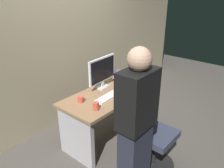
{
  "coord_description": "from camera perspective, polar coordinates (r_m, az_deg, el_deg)",
  "views": [
    {
      "loc": [
        -2.15,
        -1.86,
        2.11
      ],
      "look_at": [
        0.0,
        -0.05,
        0.88
      ],
      "focal_mm": 36.43,
      "sensor_mm": 36.0,
      "label": 1
    }
  ],
  "objects": [
    {
      "name": "ground_plane",
      "position": [
        3.55,
        -0.63,
        -12.86
      ],
      "size": [
        9.0,
        9.0,
        0.0
      ],
      "primitive_type": "plane",
      "color": "#4C4742"
    },
    {
      "name": "wall_back",
      "position": [
        3.57,
        -12.34,
        13.32
      ],
      "size": [
        6.4,
        0.1,
        3.0
      ],
      "primitive_type": "cube",
      "color": "tan",
      "rests_on": "ground"
    },
    {
      "name": "desk",
      "position": [
        3.27,
        -0.67,
        -5.78
      ],
      "size": [
        1.41,
        0.67,
        0.73
      ],
      "color": "#93704C",
      "rests_on": "ground"
    },
    {
      "name": "office_chair",
      "position": [
        2.88,
        9.89,
        -12.51
      ],
      "size": [
        0.52,
        0.52,
        0.94
      ],
      "color": "black",
      "rests_on": "ground"
    },
    {
      "name": "person_at_desk",
      "position": [
        2.26,
        6.05,
        -10.63
      ],
      "size": [
        0.4,
        0.24,
        1.64
      ],
      "color": "#262838",
      "rests_on": "ground"
    },
    {
      "name": "monitor",
      "position": [
        3.24,
        -2.46,
        3.3
      ],
      "size": [
        0.54,
        0.15,
        0.46
      ],
      "color": "silver",
      "rests_on": "desk"
    },
    {
      "name": "keyboard",
      "position": [
        3.04,
        -0.98,
        -3.18
      ],
      "size": [
        0.44,
        0.16,
        0.02
      ],
      "primitive_type": "cube",
      "rotation": [
        0.0,
        0.0,
        0.06
      ],
      "color": "white",
      "rests_on": "desk"
    },
    {
      "name": "mouse",
      "position": [
        3.24,
        2.6,
        -1.36
      ],
      "size": [
        0.06,
        0.1,
        0.03
      ],
      "primitive_type": "ellipsoid",
      "color": "white",
      "rests_on": "desk"
    },
    {
      "name": "cup_near_keyboard",
      "position": [
        2.74,
        -4.03,
        -5.57
      ],
      "size": [
        0.07,
        0.07,
        0.1
      ],
      "primitive_type": "cylinder",
      "color": "#D84C3F",
      "rests_on": "desk"
    },
    {
      "name": "cup_by_monitor",
      "position": [
        2.94,
        -7.88,
        -3.82
      ],
      "size": [
        0.08,
        0.08,
        0.08
      ],
      "primitive_type": "cylinder",
      "color": "#D84C3F",
      "rests_on": "desk"
    },
    {
      "name": "book_stack",
      "position": [
        3.57,
        1.58,
        2.12
      ],
      "size": [
        0.22,
        0.17,
        0.15
      ],
      "color": "red",
      "rests_on": "desk"
    },
    {
      "name": "cell_phone",
      "position": [
        3.48,
        6.99,
        0.11
      ],
      "size": [
        0.1,
        0.16,
        0.01
      ],
      "primitive_type": "cube",
      "rotation": [
        0.0,
        0.0,
        0.21
      ],
      "color": "black",
      "rests_on": "desk"
    }
  ]
}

